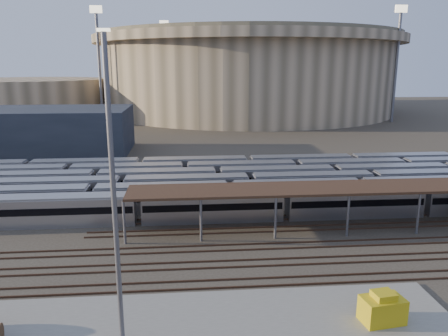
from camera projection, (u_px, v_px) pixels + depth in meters
name	position (u px, v px, depth m)	size (l,w,h in m)	color
ground	(196.00, 246.00, 48.70)	(420.00, 420.00, 0.00)	#383026
apron	(137.00, 325.00, 33.73)	(50.00, 9.00, 0.20)	gray
subway_trains	(214.00, 185.00, 66.46)	(129.01, 23.90, 3.60)	#A5A4A9
inspection_shed	(375.00, 188.00, 53.24)	(60.30, 6.00, 5.30)	slate
empty_tracks	(198.00, 265.00, 43.83)	(170.00, 9.62, 0.18)	#4C3323
stadium	(247.00, 71.00, 182.55)	(124.00, 124.00, 32.50)	tan
secondary_arena	(32.00, 97.00, 167.99)	(56.00, 56.00, 14.00)	tan
service_building	(34.00, 131.00, 97.89)	(42.00, 20.00, 10.00)	#1E232D
floodlight_0	(99.00, 61.00, 147.92)	(4.00, 1.00, 38.40)	slate
floodlight_2	(397.00, 61.00, 146.57)	(4.00, 1.00, 38.40)	slate
floodlight_3	(165.00, 61.00, 198.02)	(4.00, 1.00, 38.40)	slate
yard_light_pole	(114.00, 195.00, 29.40)	(0.81, 0.36, 21.73)	slate
yellow_equipment	(382.00, 310.00, 33.84)	(3.22, 2.01, 2.01)	gold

